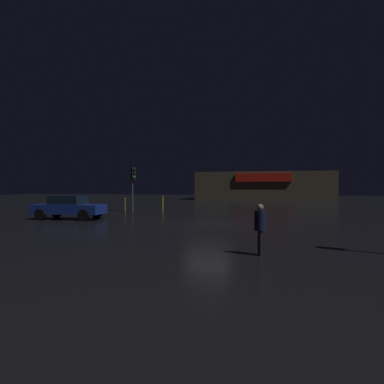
{
  "coord_description": "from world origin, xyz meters",
  "views": [
    {
      "loc": [
        2.82,
        -16.72,
        2.06
      ],
      "look_at": [
        -1.75,
        3.92,
        1.69
      ],
      "focal_mm": 28.75,
      "sensor_mm": 36.0,
      "label": 1
    }
  ],
  "objects_px": {
    "car_far": "(69,207)",
    "pedestrian": "(260,226)",
    "store_building": "(263,186)",
    "traffic_signal_main": "(133,178)"
  },
  "relations": [
    {
      "from": "car_far",
      "to": "pedestrian",
      "type": "xyz_separation_m",
      "value": [
        11.77,
        -7.82,
        0.12
      ]
    },
    {
      "from": "store_building",
      "to": "car_far",
      "type": "xyz_separation_m",
      "value": [
        -12.21,
        -32.68,
        -1.39
      ]
    },
    {
      "from": "traffic_signal_main",
      "to": "store_building",
      "type": "bearing_deg",
      "value": 68.33
    },
    {
      "from": "pedestrian",
      "to": "car_far",
      "type": "bearing_deg",
      "value": 146.41
    },
    {
      "from": "traffic_signal_main",
      "to": "car_far",
      "type": "distance_m",
      "value": 6.69
    },
    {
      "from": "car_far",
      "to": "store_building",
      "type": "bearing_deg",
      "value": 69.5
    },
    {
      "from": "store_building",
      "to": "pedestrian",
      "type": "xyz_separation_m",
      "value": [
        -0.44,
        -40.49,
        -1.27
      ]
    },
    {
      "from": "traffic_signal_main",
      "to": "pedestrian",
      "type": "height_order",
      "value": "traffic_signal_main"
    },
    {
      "from": "store_building",
      "to": "traffic_signal_main",
      "type": "xyz_separation_m",
      "value": [
        -10.54,
        -26.51,
        0.62
      ]
    },
    {
      "from": "store_building",
      "to": "pedestrian",
      "type": "distance_m",
      "value": 40.52
    }
  ]
}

